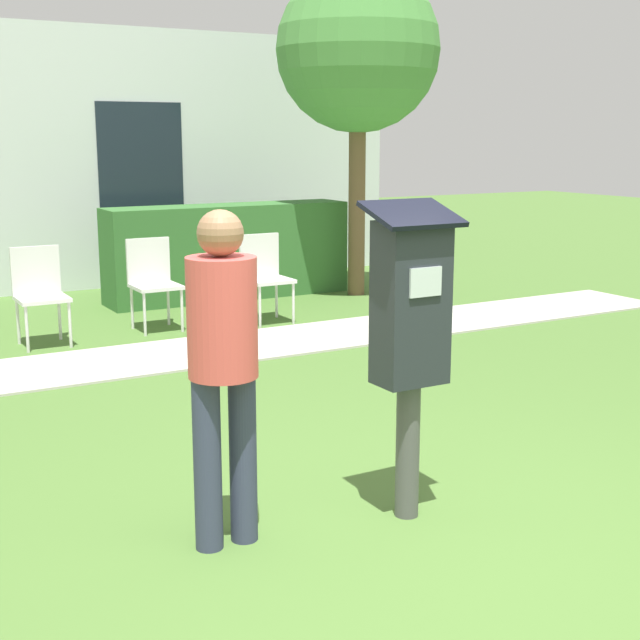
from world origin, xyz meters
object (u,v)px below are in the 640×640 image
at_px(outdoor_chair_right, 264,271).
at_px(outdoor_chair_middle, 152,276).
at_px(parking_meter, 410,320).
at_px(outdoor_chair_left, 39,288).
at_px(person_standing, 223,353).

bearing_deg(outdoor_chair_right, outdoor_chair_middle, -178.38).
xyz_separation_m(parking_meter, outdoor_chair_left, (-0.73, 4.79, -0.49)).
bearing_deg(outdoor_chair_middle, outdoor_chair_left, -175.64).
relative_size(parking_meter, outdoor_chair_middle, 1.77).
height_order(outdoor_chair_left, outdoor_chair_middle, same).
height_order(parking_meter, person_standing, parking_meter).
height_order(person_standing, outdoor_chair_right, person_standing).
bearing_deg(outdoor_chair_right, outdoor_chair_left, -169.98).
height_order(parking_meter, outdoor_chair_left, parking_meter).
xyz_separation_m(person_standing, outdoor_chair_middle, (1.32, 4.75, -0.40)).
xyz_separation_m(outdoor_chair_middle, outdoor_chair_right, (1.12, -0.21, 0.00)).
height_order(person_standing, outdoor_chair_middle, person_standing).
distance_m(outdoor_chair_left, outdoor_chair_middle, 1.13).
xyz_separation_m(parking_meter, outdoor_chair_right, (1.52, 4.70, -0.49)).
relative_size(parking_meter, outdoor_chair_right, 1.77).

